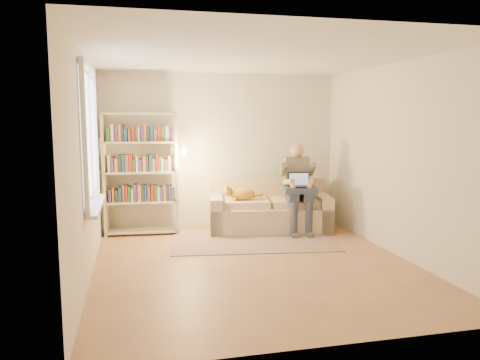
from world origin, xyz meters
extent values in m
plane|color=#986B45|center=(0.00, 0.00, 0.00)|extent=(4.50, 4.50, 0.00)
cube|color=white|center=(0.00, 0.00, 2.60)|extent=(4.00, 4.50, 0.02)
cube|color=silver|center=(-2.00, 0.00, 1.30)|extent=(0.02, 4.50, 2.60)
cube|color=silver|center=(2.00, 0.00, 1.30)|extent=(0.02, 4.50, 2.60)
cube|color=silver|center=(0.00, 2.25, 1.30)|extent=(4.00, 0.02, 2.60)
cube|color=silver|center=(0.00, -2.25, 1.30)|extent=(4.00, 0.02, 2.60)
plane|color=white|center=(-1.97, 0.20, 1.65)|extent=(0.00, 1.50, 1.50)
cube|color=white|center=(-1.96, 0.20, 2.44)|extent=(0.05, 1.50, 0.08)
cube|color=white|center=(-1.96, 0.20, 0.86)|extent=(0.05, 1.50, 0.08)
cube|color=white|center=(-1.96, 0.20, 1.65)|extent=(0.04, 0.05, 1.50)
cube|color=white|center=(-1.92, 0.20, 0.81)|extent=(0.12, 1.52, 0.04)
cube|color=#C9B38E|center=(0.70, 1.70, 0.21)|extent=(2.08, 1.18, 0.41)
cube|color=#C9B38E|center=(0.76, 2.04, 0.62)|extent=(1.97, 0.50, 0.42)
cube|color=#C9B38E|center=(-0.17, 1.84, 0.29)|extent=(0.33, 0.90, 0.59)
cube|color=#C9B38E|center=(1.58, 1.56, 0.29)|extent=(0.33, 0.90, 0.59)
cube|color=beige|center=(0.26, 1.72, 0.47)|extent=(0.92, 0.71, 0.12)
cube|color=beige|center=(1.13, 1.58, 0.47)|extent=(0.92, 0.71, 0.12)
cube|color=#70715B|center=(1.15, 1.66, 0.95)|extent=(0.43, 0.28, 0.55)
sphere|color=tan|center=(1.15, 1.64, 1.33)|extent=(0.22, 0.22, 0.22)
cube|color=#363E4C|center=(0.99, 1.42, 0.62)|extent=(0.23, 0.47, 0.17)
cube|color=#363E4C|center=(1.23, 1.38, 0.62)|extent=(0.23, 0.47, 0.17)
cylinder|color=#363E4C|center=(0.96, 1.21, 0.27)|extent=(0.12, 0.12, 0.55)
cylinder|color=#363E4C|center=(1.20, 1.17, 0.27)|extent=(0.12, 0.12, 0.55)
ellipsoid|color=#FCAC31|center=(0.26, 1.69, 0.62)|extent=(0.46, 0.29, 0.19)
sphere|color=#FCAC31|center=(0.01, 1.69, 0.69)|extent=(0.15, 0.15, 0.15)
cylinder|color=#FCAC31|center=(0.48, 1.70, 0.59)|extent=(0.21, 0.07, 0.06)
cube|color=#2D3B4F|center=(1.11, 1.38, 0.72)|extent=(0.58, 0.50, 0.09)
cube|color=black|center=(1.10, 1.35, 0.77)|extent=(0.37, 0.29, 0.02)
cube|color=black|center=(1.12, 1.46, 0.88)|extent=(0.35, 0.13, 0.22)
plane|color=#8CA5CC|center=(1.12, 1.46, 0.88)|extent=(0.32, 0.14, 0.29)
cube|color=beige|center=(-1.92, 1.94, 0.98)|extent=(0.06, 0.30, 1.96)
cube|color=beige|center=(-0.80, 1.86, 0.98)|extent=(0.06, 0.30, 1.96)
cube|color=beige|center=(-1.36, 1.90, 0.05)|extent=(1.18, 0.38, 0.03)
cube|color=beige|center=(-1.36, 1.90, 0.53)|extent=(1.18, 0.38, 0.03)
cube|color=beige|center=(-1.36, 1.90, 1.00)|extent=(1.18, 0.38, 0.03)
cube|color=beige|center=(-1.36, 1.90, 1.48)|extent=(1.18, 0.38, 0.03)
cube|color=beige|center=(-1.36, 1.90, 1.92)|extent=(1.18, 0.38, 0.03)
cube|color=#333338|center=(-1.36, 1.90, 0.66)|extent=(1.01, 0.31, 0.23)
cube|color=#1E4C8C|center=(-1.36, 1.90, 1.14)|extent=(1.01, 0.31, 0.23)
cube|color=#995933|center=(-1.36, 1.90, 1.61)|extent=(1.01, 0.31, 0.23)
cylinder|color=silver|center=(-0.89, 1.86, 1.04)|extent=(0.11, 0.11, 0.04)
cone|color=silver|center=(-0.73, 1.73, 1.34)|extent=(0.14, 0.16, 0.16)
cube|color=gray|center=(0.27, 1.10, 0.01)|extent=(2.61, 1.75, 0.01)
camera|label=1|loc=(-1.47, -5.62, 1.87)|focal=35.00mm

